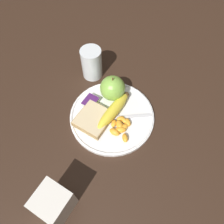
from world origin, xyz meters
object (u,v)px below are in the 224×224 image
object	(u,v)px
apple	(113,88)
fork	(115,118)
jam_packet	(90,103)
condiment_caddy	(54,203)
plate	(112,116)
bread_slice	(94,119)
juice_glass	(92,64)
banana	(114,110)

from	to	relation	value
apple	fork	distance (m)	0.09
jam_packet	condiment_caddy	bearing A→B (deg)	18.50
apple	jam_packet	bearing A→B (deg)	-31.70
plate	apple	distance (m)	0.09
bread_slice	fork	bearing A→B (deg)	129.67
apple	bread_slice	distance (m)	0.12
apple	condiment_caddy	distance (m)	0.37
plate	juice_glass	distance (m)	0.20
jam_packet	apple	bearing A→B (deg)	148.30
plate	banana	size ratio (longest dim) A/B	1.61
banana	bread_slice	distance (m)	0.07
banana	apple	bearing A→B (deg)	-145.86
plate	bread_slice	xyz separation A→B (m)	(0.05, -0.04, 0.02)
juice_glass	jam_packet	world-z (taller)	juice_glass
apple	jam_packet	xyz separation A→B (m)	(0.07, -0.04, -0.03)
fork	condiment_caddy	xyz separation A→B (m)	(0.29, 0.00, 0.03)
juice_glass	bread_slice	size ratio (longest dim) A/B	1.09
jam_packet	juice_glass	bearing A→B (deg)	-149.48
juice_glass	fork	bearing A→B (deg)	53.59
banana	condiment_caddy	world-z (taller)	condiment_caddy
apple	banana	distance (m)	0.07
juice_glass	condiment_caddy	size ratio (longest dim) A/B	1.16
juice_glass	bread_slice	bearing A→B (deg)	34.97
condiment_caddy	jam_packet	bearing A→B (deg)	-161.50
plate	banana	xyz separation A→B (m)	(-0.01, 0.00, 0.02)
plate	apple	size ratio (longest dim) A/B	2.95
condiment_caddy	apple	bearing A→B (deg)	-171.34
banana	bread_slice	xyz separation A→B (m)	(0.06, -0.04, -0.01)
juice_glass	plate	bearing A→B (deg)	52.25
bread_slice	fork	size ratio (longest dim) A/B	0.60
juice_glass	apple	size ratio (longest dim) A/B	1.23
juice_glass	bread_slice	distance (m)	0.20
fork	condiment_caddy	world-z (taller)	condiment_caddy
fork	banana	bearing A→B (deg)	-83.13
bread_slice	fork	world-z (taller)	bread_slice
fork	bread_slice	bearing A→B (deg)	3.74
plate	fork	size ratio (longest dim) A/B	1.57
juice_glass	apple	distance (m)	0.13
apple	bread_slice	world-z (taller)	apple
jam_packet	condiment_caddy	distance (m)	0.31
apple	fork	bearing A→B (deg)	35.94
jam_packet	condiment_caddy	size ratio (longest dim) A/B	0.50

